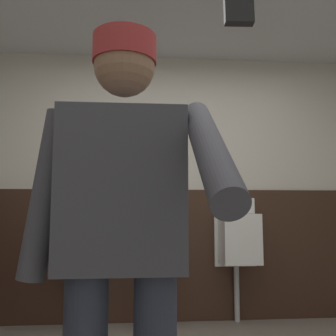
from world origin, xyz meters
The scene contains 9 objects.
wall_back centered at (0.00, 1.85, 1.29)m, with size 4.65×0.12×2.57m, color beige.
wainscot_band_back centered at (0.00, 1.78, 0.61)m, with size 4.05×0.03×1.23m, color #382319.
urinal_left centered at (-0.92, 1.63, 0.78)m, with size 0.40×0.34×1.24m.
urinal_middle centered at (-0.17, 1.63, 0.78)m, with size 0.40×0.34×1.24m.
urinal_right centered at (0.58, 1.63, 0.78)m, with size 0.40×0.34×1.24m.
privacy_divider_panel centered at (-0.54, 1.56, 0.95)m, with size 0.04×0.40×0.90m, color #4C4C51.
person centered at (-0.40, -0.50, 0.96)m, with size 0.62×0.60×1.64m.
cell_phone centered at (-0.14, -1.01, 1.48)m, with size 0.06×0.02×0.11m, color black.
soap_dispenser centered at (-0.65, 1.75, 1.41)m, with size 0.10×0.07×0.18m, color silver.
Camera 1 is at (-0.34, -1.69, 1.04)m, focal length 38.33 mm.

